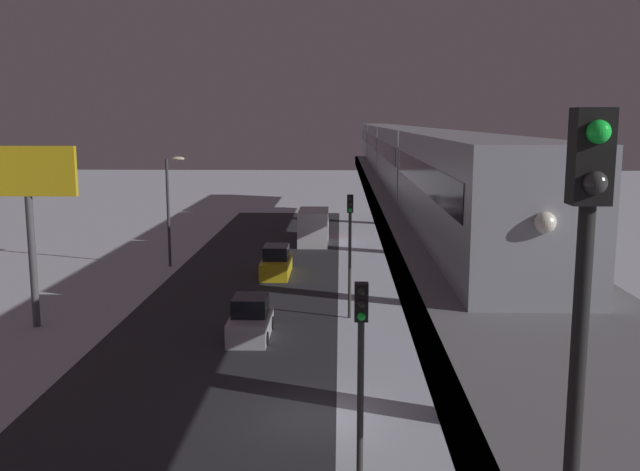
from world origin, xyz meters
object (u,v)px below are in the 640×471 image
Objects in this scene: sedan_yellow_3 at (276,263)px; box_truck at (314,226)px; sedan_silver at (251,321)px; commercial_billboard at (28,189)px; traffic_light_mid at (350,238)px; subway_train at (397,149)px; rail_signal at (586,244)px; traffic_light_near at (361,374)px.

box_truck is (-2.00, -12.86, 0.55)m from sedan_yellow_3.
commercial_billboard reaches higher than sedan_silver.
traffic_light_mid is at bearing -64.95° from sedan_yellow_3.
subway_train is 10.01× the size of box_truck.
subway_train is 15.90× the size of sedan_yellow_3.
traffic_light_mid is (1.82, -28.63, -4.78)m from rail_signal.
sedan_yellow_3 is (8.27, 5.59, -7.23)m from subway_train.
rail_signal is at bearing -75.52° from sedan_silver.
commercial_billboard is at bearing 172.64° from sedan_silver.
box_truck reaches higher than sedan_yellow_3.
box_truck reaches higher than sedan_silver.
sedan_yellow_3 is 0.52× the size of commercial_billboard.
box_truck is at bearing 81.16° from sedan_yellow_3.
subway_train is 35.40m from traffic_light_near.
rail_signal reaches higher than sedan_silver.
sedan_yellow_3 is at bearing 81.16° from box_truck.
subway_train is at bearing -102.86° from traffic_light_mid.
sedan_yellow_3 is at bearing 90.00° from sedan_silver.
commercial_billboard reaches higher than box_truck.
commercial_billboard is at bearing -131.99° from sedan_yellow_3.
sedan_silver is 0.45× the size of commercial_billboard.
traffic_light_near is at bearing -80.92° from sedan_yellow_3.
sedan_silver is (8.27, 19.02, -7.24)m from subway_train.
sedan_silver is 0.63× the size of traffic_light_near.
box_truck is at bearing -117.27° from commercial_billboard.
rail_signal is 29.08m from traffic_light_mid.
box_truck is (-2.00, -26.29, 0.56)m from sedan_silver.
subway_train is at bearing -95.82° from traffic_light_near.
sedan_yellow_3 is at bearing -131.99° from commercial_billboard.
commercial_billboard is (10.83, -1.40, 6.04)m from sedan_silver.
traffic_light_near and traffic_light_mid have the same top height.
traffic_light_near reaches higher than sedan_silver.
subway_train is 8.32× the size of commercial_billboard.
subway_train reaches higher than sedan_yellow_3.
rail_signal is 1.00× the size of sedan_silver.
rail_signal is at bearing 87.74° from subway_train.
rail_signal reaches higher than box_truck.
box_truck is at bearing 85.65° from sedan_silver.
sedan_silver is at bearing 85.65° from box_truck.
commercial_billboard is at bearing -56.94° from rail_signal.
subway_train is 11.57× the size of traffic_light_near.
rail_signal is at bearing 123.06° from commercial_billboard.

